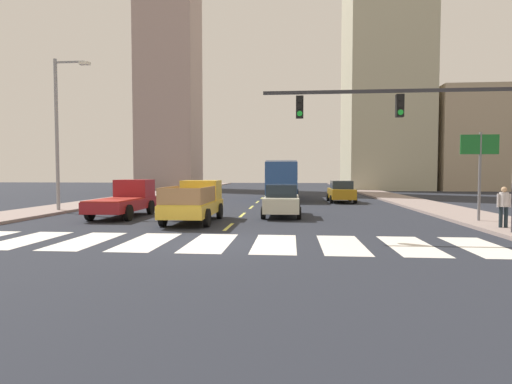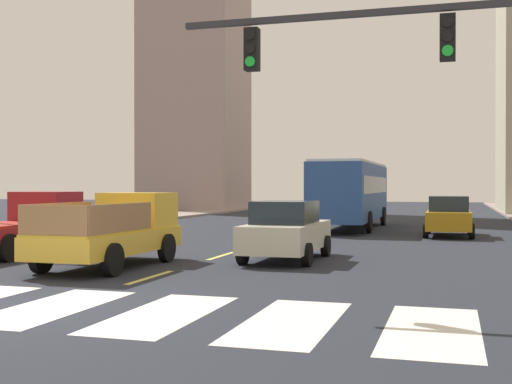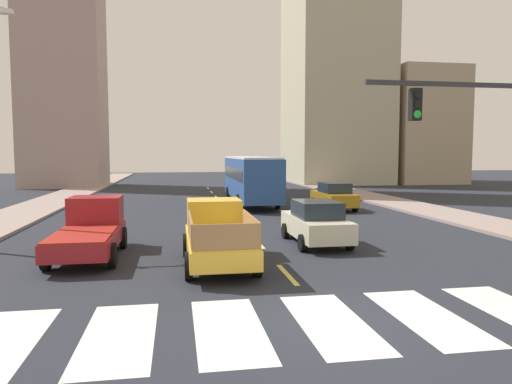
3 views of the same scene
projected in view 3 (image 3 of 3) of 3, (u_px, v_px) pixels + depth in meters
ground_plane at (331, 322)px, 9.99m from camera, size 160.00×160.00×0.00m
sidewalk_right at (422, 209)px, 29.69m from camera, size 3.52×110.00×0.15m
sidewalk_left at (12, 218)px, 25.66m from camera, size 3.52×110.00×0.15m
crosswalk_stripe_1 at (0, 343)px, 8.90m from camera, size 1.40×3.73×0.01m
crosswalk_stripe_2 at (119, 335)px, 9.26m from camera, size 1.40×3.73×0.01m
crosswalk_stripe_3 at (229, 328)px, 9.63m from camera, size 1.40×3.73×0.01m
crosswalk_stripe_4 at (331, 322)px, 9.99m from camera, size 1.40×3.73×0.01m
crosswalk_stripe_5 at (426, 316)px, 10.36m from camera, size 1.40×3.73×0.01m
lane_dash_0 at (287, 274)px, 13.92m from camera, size 0.16×2.40×0.01m
lane_dash_1 at (258, 243)px, 18.83m from camera, size 0.16×2.40×0.01m
lane_dash_2 at (241, 224)px, 23.75m from camera, size 0.16×2.40×0.01m
lane_dash_3 at (230, 212)px, 28.66m from camera, size 0.16×2.40×0.01m
lane_dash_4 at (222, 203)px, 33.57m from camera, size 0.16×2.40×0.01m
lane_dash_5 at (216, 197)px, 38.48m from camera, size 0.16×2.40×0.01m
lane_dash_6 at (212, 192)px, 43.40m from camera, size 0.16×2.40×0.01m
lane_dash_7 at (208, 188)px, 48.31m from camera, size 0.16×2.40×0.01m
pickup_stakebed at (217, 234)px, 15.37m from camera, size 2.18×5.20×1.96m
pickup_dark at (91, 229)px, 16.51m from camera, size 2.18×5.20×1.96m
city_bus at (251, 176)px, 32.81m from camera, size 2.72×10.80×3.32m
sedan_mid at (316, 222)px, 18.54m from camera, size 2.02×4.40×1.72m
sedan_far at (334, 196)px, 29.90m from camera, size 2.02×4.40×1.72m
block_mid_left at (416, 127)px, 57.82m from camera, size 8.17×10.92×13.55m
block_mid_right at (336, 40)px, 55.97m from camera, size 10.75×11.83×33.91m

